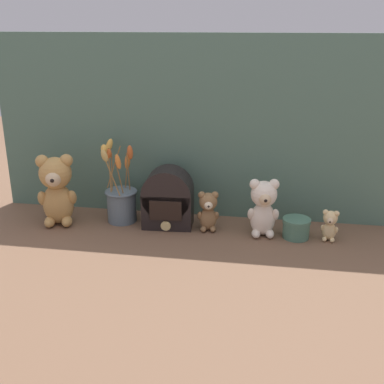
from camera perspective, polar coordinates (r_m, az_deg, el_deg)
name	(u,v)px	position (r m, az deg, el deg)	size (l,w,h in m)	color
ground_plane	(191,230)	(1.82, -0.10, -4.55)	(4.00, 4.00, 0.00)	brown
backdrop_wall	(198,129)	(1.87, 0.74, 7.50)	(1.62, 0.02, 0.71)	#4C6B5B
teddy_bear_large	(57,188)	(1.90, -15.75, 0.41)	(0.16, 0.14, 0.28)	tan
teddy_bear_medium	(263,206)	(1.76, 8.46, -1.70)	(0.12, 0.11, 0.22)	beige
teddy_bear_small	(208,210)	(1.79, 1.93, -2.17)	(0.09, 0.08, 0.15)	olive
teddy_bear_tiny	(330,225)	(1.79, 16.03, -3.76)	(0.06, 0.06, 0.12)	#DBBC84
flower_vase	(121,200)	(1.89, -8.41, -0.89)	(0.15, 0.19, 0.32)	slate
vintage_radio	(168,199)	(1.83, -2.88, -0.87)	(0.19, 0.13, 0.23)	black
decorative_tin_tall	(296,228)	(1.79, 12.25, -4.22)	(0.10, 0.10, 0.07)	#47705B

